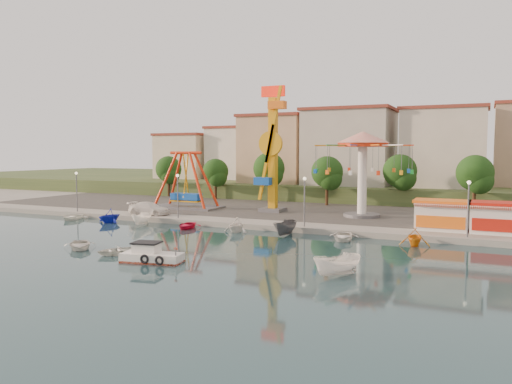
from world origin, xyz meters
The scene contains 37 objects.
ground centered at (0.00, 0.00, 0.00)m, with size 200.00×200.00×0.00m, color #15343A.
quay_deck centered at (0.00, 62.00, 0.30)m, with size 200.00×100.00×0.60m, color #9E998E.
asphalt_pad centered at (0.00, 30.00, 0.60)m, with size 90.00×28.00×0.01m, color #4C4944.
hill_terrace centered at (0.00, 67.00, 1.50)m, with size 200.00×60.00×3.00m, color #384C26.
pirate_ship_ride centered at (-12.97, 22.48, 4.39)m, with size 10.00×5.00×8.00m.
kamikaze_tower centered at (-0.10, 23.49, 8.60)m, with size 3.70×3.10×16.50m.
wave_swinger centered at (11.74, 23.39, 8.20)m, with size 11.60×11.60×10.40m.
booth_left centered at (21.45, 16.49, 2.16)m, with size 5.40×3.78×3.08m.
booth_mid centered at (26.61, 16.49, 2.16)m, with size 5.40×3.78×3.08m.
lamp_post_0 centered at (-24.00, 13.00, 3.10)m, with size 0.14×0.14×5.00m, color #59595E.
lamp_post_1 centered at (-8.00, 13.00, 3.10)m, with size 0.14×0.14×5.00m, color #59595E.
lamp_post_2 centered at (8.00, 13.00, 3.10)m, with size 0.14×0.14×5.00m, color #59595E.
lamp_post_3 centered at (24.00, 13.00, 3.10)m, with size 0.14×0.14×5.00m, color #59595E.
tree_0 centered at (-26.00, 36.98, 5.47)m, with size 4.60×4.60×7.19m.
tree_1 centered at (-16.00, 36.24, 5.20)m, with size 4.35×4.35×6.80m.
tree_2 centered at (-6.00, 35.81, 5.92)m, with size 5.02×5.02×7.85m.
tree_3 centered at (4.00, 34.36, 5.55)m, with size 4.68×4.68×7.32m.
tree_4 centered at (14.00, 37.35, 5.75)m, with size 4.86×4.86×7.60m.
tree_5 centered at (24.00, 35.54, 5.71)m, with size 4.83×4.83×7.54m.
building_0 centered at (-33.37, 46.06, 8.93)m, with size 9.26×9.53×11.87m, color beige.
building_1 centered at (-21.33, 51.38, 7.32)m, with size 12.33×9.01×8.63m, color silver.
building_2 centered at (-8.19, 51.96, 8.62)m, with size 11.95×9.28×11.23m, color tan.
building_3 centered at (5.60, 48.80, 7.60)m, with size 12.59×10.50×9.20m, color beige.
building_4 centered at (19.07, 52.20, 7.62)m, with size 10.75×9.23×9.24m, color beige.
cabin_motorboat centered at (2.07, -5.79, 0.45)m, with size 5.00×2.65×1.67m.
rowboat_a centered at (-6.73, -4.22, 0.40)m, with size 2.73×3.82×0.79m, color silver.
rowboat_b centered at (-2.22, -4.64, 0.34)m, with size 2.36×3.31×0.69m, color white.
skiff centered at (16.40, -4.05, 0.77)m, with size 1.50×4.00×1.54m, color white.
van centered at (-13.20, 14.29, 1.39)m, with size 2.21×5.44×1.58m, color white.
moored_boat_0 centered at (-21.69, 9.80, 0.39)m, with size 2.72×3.80×0.79m, color white.
moored_boat_1 centered at (-15.71, 9.80, 0.86)m, with size 2.82×3.26×1.72m, color #1522BB.
moored_boat_2 centered at (-10.90, 9.80, 0.75)m, with size 1.46×3.89×1.50m, color white.
moored_boat_3 centered at (-4.69, 9.80, 0.37)m, with size 2.56×3.59×0.74m, color red.
moored_boat_4 centered at (1.51, 9.80, 0.80)m, with size 2.62×3.04×1.60m, color white.
moored_boat_5 centered at (7.10, 9.80, 0.81)m, with size 1.58×4.20×1.62m, color #4F5054.
moored_boat_6 centered at (13.07, 9.80, 0.42)m, with size 2.88×4.04×0.84m, color white.
moored_boat_7 centered at (19.71, 9.80, 0.83)m, with size 2.71×3.14×1.65m, color orange.
Camera 1 is at (25.51, -36.87, 8.50)m, focal length 35.00 mm.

